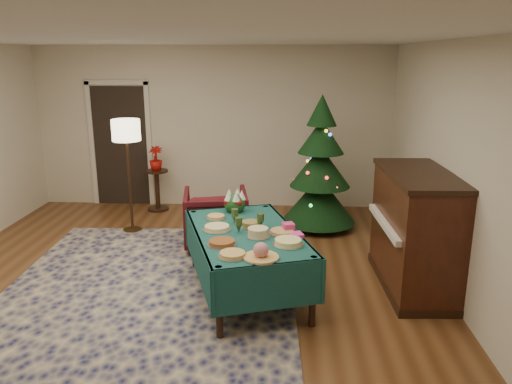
# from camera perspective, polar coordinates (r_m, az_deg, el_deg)

# --- Properties ---
(room_shell) EXTENTS (7.00, 7.00, 7.00)m
(room_shell) POSITION_cam_1_polar(r_m,az_deg,el_deg) (5.13, -10.31, 1.80)
(room_shell) COLOR #593319
(room_shell) RESTS_ON ground
(doorway) EXTENTS (1.08, 0.04, 2.16)m
(doorway) POSITION_cam_1_polar(r_m,az_deg,el_deg) (8.91, -15.22, 5.51)
(doorway) COLOR black
(doorway) RESTS_ON ground
(rug) EXTENTS (3.35, 4.31, 0.02)m
(rug) POSITION_cam_1_polar(r_m,az_deg,el_deg) (5.71, -12.31, -11.25)
(rug) COLOR #121647
(rug) RESTS_ON ground
(buffet_table) EXTENTS (1.59, 2.09, 0.72)m
(buffet_table) POSITION_cam_1_polar(r_m,az_deg,el_deg) (5.38, -1.13, -5.95)
(buffet_table) COLOR black
(buffet_table) RESTS_ON ground
(platter_0) EXTENTS (0.28, 0.28, 0.05)m
(platter_0) POSITION_cam_1_polar(r_m,az_deg,el_deg) (4.68, -2.71, -7.16)
(platter_0) COLOR silver
(platter_0) RESTS_ON buffet_table
(platter_1) EXTENTS (0.34, 0.34, 0.16)m
(platter_1) POSITION_cam_1_polar(r_m,az_deg,el_deg) (4.62, 0.57, -6.93)
(platter_1) COLOR silver
(platter_1) RESTS_ON buffet_table
(platter_2) EXTENTS (0.31, 0.31, 0.06)m
(platter_2) POSITION_cam_1_polar(r_m,az_deg,el_deg) (4.96, 3.69, -5.76)
(platter_2) COLOR silver
(platter_2) RESTS_ON buffet_table
(platter_3) EXTENTS (0.30, 0.30, 0.05)m
(platter_3) POSITION_cam_1_polar(r_m,az_deg,el_deg) (4.96, -3.92, -5.81)
(platter_3) COLOR silver
(platter_3) RESTS_ON buffet_table
(platter_4) EXTENTS (0.25, 0.25, 0.10)m
(platter_4) POSITION_cam_1_polar(r_m,az_deg,el_deg) (5.15, 0.24, -4.67)
(platter_4) COLOR silver
(platter_4) RESTS_ON buffet_table
(platter_5) EXTENTS (0.29, 0.29, 0.04)m
(platter_5) POSITION_cam_1_polar(r_m,az_deg,el_deg) (5.26, 2.98, -4.59)
(platter_5) COLOR silver
(platter_5) RESTS_ON buffet_table
(platter_6) EXTENTS (0.31, 0.31, 0.05)m
(platter_6) POSITION_cam_1_polar(r_m,az_deg,el_deg) (5.38, -4.49, -4.11)
(platter_6) COLOR silver
(platter_6) RESTS_ON buffet_table
(platter_7) EXTENTS (0.23, 0.23, 0.07)m
(platter_7) POSITION_cam_1_polar(r_m,az_deg,el_deg) (5.44, -0.60, -3.75)
(platter_7) COLOR silver
(platter_7) RESTS_ON buffet_table
(platter_8) EXTENTS (0.23, 0.23, 0.04)m
(platter_8) POSITION_cam_1_polar(r_m,az_deg,el_deg) (5.75, -4.61, -2.88)
(platter_8) COLOR silver
(platter_8) RESTS_ON buffet_table
(goblet_0) EXTENTS (0.08, 0.08, 0.17)m
(goblet_0) POSITION_cam_1_polar(r_m,az_deg,el_deg) (5.55, -2.43, -2.73)
(goblet_0) COLOR #2D471E
(goblet_0) RESTS_ON buffet_table
(goblet_1) EXTENTS (0.08, 0.08, 0.17)m
(goblet_1) POSITION_cam_1_polar(r_m,az_deg,el_deg) (5.39, 0.52, -3.28)
(goblet_1) COLOR #2D471E
(goblet_1) RESTS_ON buffet_table
(goblet_2) EXTENTS (0.08, 0.08, 0.17)m
(goblet_2) POSITION_cam_1_polar(r_m,az_deg,el_deg) (5.27, -1.99, -3.74)
(goblet_2) COLOR #2D471E
(goblet_2) RESTS_ON buffet_table
(napkin_stack) EXTENTS (0.18, 0.18, 0.04)m
(napkin_stack) POSITION_cam_1_polar(r_m,az_deg,el_deg) (5.18, 4.53, -4.92)
(napkin_stack) COLOR #E53FA7
(napkin_stack) RESTS_ON buffet_table
(gift_box) EXTENTS (0.14, 0.14, 0.10)m
(gift_box) POSITION_cam_1_polar(r_m,az_deg,el_deg) (5.31, 3.71, -4.06)
(gift_box) COLOR #CE3980
(gift_box) RESTS_ON buffet_table
(centerpiece) EXTENTS (0.26, 0.26, 0.30)m
(centerpiece) POSITION_cam_1_polar(r_m,az_deg,el_deg) (5.96, -2.46, -1.08)
(centerpiece) COLOR #1E4C1E
(centerpiece) RESTS_ON buffet_table
(armchair) EXTENTS (0.94, 0.90, 0.86)m
(armchair) POSITION_cam_1_polar(r_m,az_deg,el_deg) (6.81, -4.63, -2.69)
(armchair) COLOR #470F14
(armchair) RESTS_ON ground
(floor_lamp) EXTENTS (0.40, 0.40, 1.66)m
(floor_lamp) POSITION_cam_1_polar(r_m,az_deg,el_deg) (7.35, -14.59, 6.08)
(floor_lamp) COLOR #A57F3F
(floor_lamp) RESTS_ON ground
(side_table) EXTENTS (0.38, 0.38, 0.69)m
(side_table) POSITION_cam_1_polar(r_m,az_deg,el_deg) (8.55, -11.20, 0.14)
(side_table) COLOR black
(side_table) RESTS_ON ground
(potted_plant) EXTENTS (0.23, 0.40, 0.23)m
(potted_plant) POSITION_cam_1_polar(r_m,az_deg,el_deg) (8.44, -11.36, 3.19)
(potted_plant) COLOR #AA130C
(potted_plant) RESTS_ON side_table
(christmas_tree) EXTENTS (1.24, 1.24, 2.00)m
(christmas_tree) POSITION_cam_1_polar(r_m,az_deg,el_deg) (7.45, 7.33, 2.56)
(christmas_tree) COLOR black
(christmas_tree) RESTS_ON ground
(piano) EXTENTS (0.78, 1.56, 1.32)m
(piano) POSITION_cam_1_polar(r_m,az_deg,el_deg) (5.80, 17.69, -4.35)
(piano) COLOR black
(piano) RESTS_ON ground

